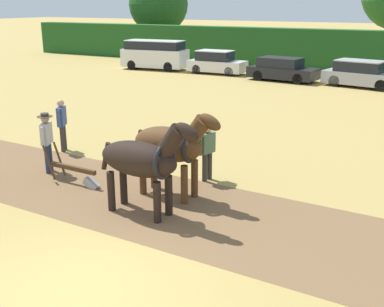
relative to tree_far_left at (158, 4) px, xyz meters
name	(u,v)px	position (x,y,z in m)	size (l,w,h in m)	color
ground_plane	(77,286)	(20.99, -35.74, -4.60)	(240.00, 240.00, 0.00)	#A88E4C
plowed_furrow_strip	(26,172)	(15.57, -31.87, -4.60)	(30.91, 3.85, 0.01)	brown
hedgerow	(374,52)	(20.99, -4.77, -3.15)	(62.33, 1.59, 2.91)	#1E511E
tree_far_left	(158,4)	(0.00, 0.00, 0.00)	(5.73, 5.73, 7.48)	#4C3823
draft_horse_lead_left	(143,160)	(20.31, -32.62, -3.26)	(2.77, 0.91, 2.43)	black
draft_horse_lead_right	(172,145)	(20.33, -31.37, -3.23)	(2.60, 0.97, 2.37)	#513319
plow	(77,173)	(17.64, -31.92, -4.28)	(1.77, 0.47, 1.13)	#4C331E
farmer_at_plow	(47,138)	(16.20, -31.52, -3.55)	(0.45, 0.63, 1.77)	#28334C
farmer_beside_team	(207,149)	(20.59, -29.91, -3.68)	(0.31, 0.63, 1.60)	#38332D
farmer_onlooker_right	(62,121)	(15.09, -29.72, -3.58)	(0.42, 0.62, 1.75)	#38332D
parked_van	(155,55)	(6.52, -10.85, -3.52)	(4.99, 2.40, 2.12)	silver
parked_car_left	(216,63)	(11.53, -10.70, -3.84)	(4.01, 1.82, 1.60)	silver
parked_car_center_left	(282,70)	(16.60, -11.58, -3.90)	(4.46, 2.24, 1.46)	black
parked_car_center	(362,74)	(21.45, -11.64, -3.86)	(4.63, 2.52, 1.55)	#A8A8B2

